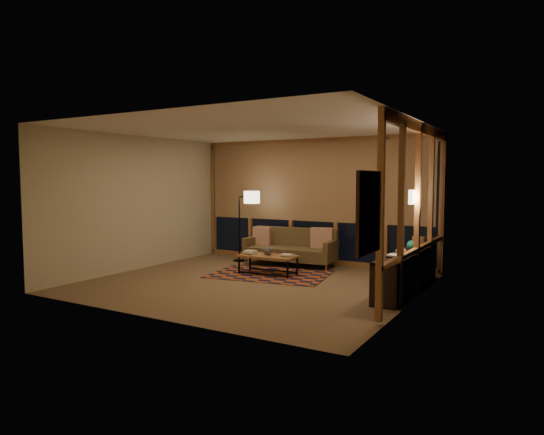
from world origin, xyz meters
The scene contains 21 objects.
floor centered at (0.00, 0.00, 0.00)m, with size 5.50×5.00×0.01m, color brown.
ceiling centered at (0.00, 0.00, 2.70)m, with size 5.50×5.00×0.01m, color silver.
walls centered at (0.00, 0.00, 1.35)m, with size 5.51×5.01×2.70m.
window_wall_back centered at (0.00, 2.43, 1.35)m, with size 5.30×0.16×2.60m, color #A56940, non-canonical shape.
window_wall_right centered at (2.68, 0.60, 1.35)m, with size 0.16×3.70×2.60m, color #A56940, non-canonical shape.
wall_art centered at (2.71, -1.85, 1.45)m, with size 0.06×0.74×0.94m, color red, non-canonical shape.
wall_sconce centered at (2.62, 0.45, 1.55)m, with size 0.12×0.18×0.22m, color #FFEDC2, non-canonical shape.
sofa centered at (-0.26, 1.86, 0.39)m, with size 1.89×0.77×0.77m, color brown, non-canonical shape.
pillow_left centered at (-0.99, 1.91, 0.58)m, with size 0.39×0.13×0.39m, color #BA441E, non-canonical shape.
pillow_right centered at (0.35, 2.12, 0.62)m, with size 0.46×0.15×0.46m, color #BA441E, non-canonical shape.
area_rug centered at (-0.13, 0.77, 0.01)m, with size 2.19×1.46×0.01m, color #AD4D1A.
coffee_table centered at (-0.17, 0.79, 0.19)m, with size 1.13×0.52×0.38m, color #A56940, non-canonical shape.
book_stack_a centered at (-0.54, 0.74, 0.41)m, with size 0.23×0.18×0.07m, color beige, non-canonical shape.
book_stack_b centered at (0.23, 0.84, 0.40)m, with size 0.24×0.19×0.05m, color beige, non-canonical shape.
ceramic_pot centered at (-0.19, 0.81, 0.46)m, with size 0.17×0.17×0.17m, color black.
floor_lamp centered at (-1.52, 1.81, 0.79)m, with size 0.53×0.34×1.58m, color black, non-canonical shape.
bookshelf centered at (2.49, 0.75, 0.32)m, with size 0.40×2.55×0.64m, color black, non-canonical shape.
basket centered at (2.47, 1.59, 0.72)m, with size 0.22×0.22×0.17m, color #A6784E.
teal_bowl centered at (2.49, 1.03, 0.72)m, with size 0.17×0.17×0.17m, color #1A846F.
vase centered at (2.49, 0.37, 0.72)m, with size 0.17×0.17×0.18m, color tan.
shelf_book_stack centered at (2.49, -0.01, 0.67)m, with size 0.18×0.25×0.07m, color beige, non-canonical shape.
Camera 1 is at (4.51, -7.11, 1.82)m, focal length 32.00 mm.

